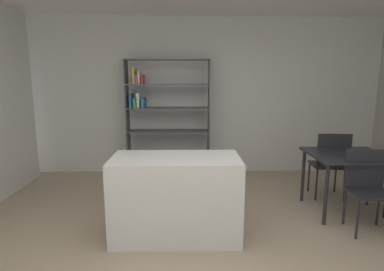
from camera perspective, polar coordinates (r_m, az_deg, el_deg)
The scene contains 7 objects.
ground_plane at distance 3.27m, azimuth 0.88°, elevation -21.78°, with size 9.42×9.42×0.00m, color tan.
back_partition at distance 5.77m, azimuth -0.04°, elevation 6.98°, with size 6.85×0.06×2.77m, color silver.
kitchen_island at distance 3.54m, azimuth -2.90°, elevation -11.00°, with size 1.38×0.68×0.90m, color silver.
open_bookshelf at distance 5.48m, azimuth -5.52°, elevation 2.86°, with size 1.42×0.33×2.03m.
dining_table at distance 4.52m, azimuth 26.22°, elevation -4.10°, with size 0.96×0.86×0.78m.
dining_chair_near at distance 4.18m, azimuth 29.00°, elevation -7.50°, with size 0.48×0.45×0.92m.
dining_chair_far at distance 4.94m, azimuth 23.67°, elevation -4.04°, with size 0.49×0.45×0.97m.
Camera 1 is at (-0.09, -2.76, 1.76)m, focal length 29.65 mm.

